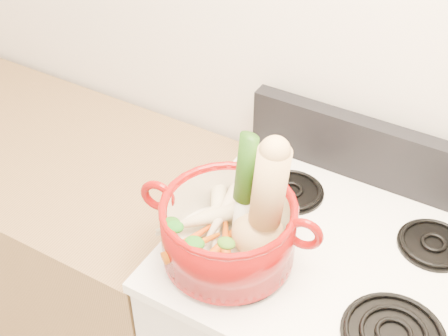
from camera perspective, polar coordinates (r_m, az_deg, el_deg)
The scene contains 23 objects.
wall_back at distance 1.59m, azimuth 16.65°, elevation 9.31°, with size 3.50×0.02×2.60m, color silver.
cooktop at distance 1.54m, azimuth 10.29°, elevation -8.09°, with size 0.78×0.67×0.03m, color white.
control_backsplash at distance 1.69m, azimuth 14.54°, elevation 1.01°, with size 0.76×0.05×0.18m, color black.
counter_left at distance 2.33m, azimuth -16.32°, elevation -6.01°, with size 1.36×0.65×0.90m, color olive.
burner_front_left at distance 1.47m, azimuth 1.11°, elevation -8.84°, with size 0.22×0.22×0.02m, color black.
burner_front_right at distance 1.40m, azimuth 15.25°, elevation -14.42°, with size 0.22×0.22×0.02m, color black.
burner_back_left at distance 1.66m, azimuth 6.18°, elevation -2.06°, with size 0.17×0.17×0.02m, color black.
burner_back_right at distance 1.60m, azimuth 18.61°, elevation -6.55°, with size 0.17×0.17×0.02m, color black.
dutch_oven at distance 1.43m, azimuth 0.41°, elevation -5.73°, with size 0.31×0.31×0.15m, color maroon.
pot_handle_left at distance 1.45m, azimuth -6.08°, elevation -2.53°, with size 0.09×0.09×0.02m, color maroon.
pot_handle_right at distance 1.36m, azimuth 7.35°, elevation -6.00°, with size 0.09×0.09×0.02m, color maroon.
squash at distance 1.34m, azimuth 3.26°, elevation -3.06°, with size 0.13×0.13×0.30m, color tan, non-canonical shape.
leek at distance 1.36m, azimuth 1.75°, elevation -2.16°, with size 0.05×0.05×0.31m, color beige.
ginger at distance 1.47m, azimuth 2.82°, elevation -5.33°, with size 0.09×0.07×0.05m, color #D2BF81.
parsnip_0 at distance 1.48m, azimuth -0.10°, elevation -4.82°, with size 0.04×0.04×0.23m, color beige.
parsnip_1 at distance 1.48m, azimuth -2.87°, elevation -4.75°, with size 0.04×0.04×0.19m, color beige.
parsnip_2 at distance 1.47m, azimuth -0.66°, elevation -4.24°, with size 0.05×0.05×0.21m, color beige.
parsnip_3 at distance 1.46m, azimuth -2.60°, elevation -4.76°, with size 0.04×0.04×0.19m, color beige.
parsnip_4 at distance 1.47m, azimuth 0.03°, elevation -3.84°, with size 0.04×0.04×0.22m, color beige.
carrot_0 at distance 1.42m, azimuth -0.61°, elevation -7.54°, with size 0.03×0.03×0.17m, color #CC550A.
carrot_1 at distance 1.44m, azimuth -3.01°, elevation -6.58°, with size 0.03×0.03×0.13m, color #DE5B0B.
carrot_2 at distance 1.42m, azimuth 0.16°, elevation -6.98°, with size 0.03×0.03×0.16m, color #C25709.
carrot_3 at distance 1.41m, azimuth -2.96°, elevation -7.24°, with size 0.03×0.03×0.14m, color #C35509.
Camera 1 is at (0.27, 0.39, 2.07)m, focal length 50.00 mm.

